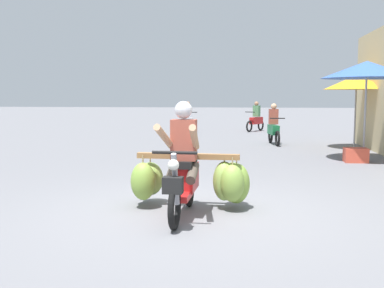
{
  "coord_description": "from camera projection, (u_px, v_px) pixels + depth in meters",
  "views": [
    {
      "loc": [
        0.81,
        -6.19,
        1.65
      ],
      "look_at": [
        -0.08,
        0.79,
        0.9
      ],
      "focal_mm": 42.31,
      "sensor_mm": 36.0,
      "label": 1
    }
  ],
  "objects": [
    {
      "name": "market_umbrella_near_shop",
      "position": [
        356.0,
        82.0,
        13.99
      ],
      "size": [
        1.97,
        1.97,
        2.3
      ],
      "color": "#99999E",
      "rests_on": "ground"
    },
    {
      "name": "motorbike_main_loaded",
      "position": [
        190.0,
        176.0,
        6.5
      ],
      "size": [
        1.82,
        1.84,
        1.58
      ],
      "color": "black",
      "rests_on": "ground"
    },
    {
      "name": "motorbike_distant_far_ahead",
      "position": [
        274.0,
        128.0,
        15.47
      ],
      "size": [
        0.54,
        1.61,
        1.4
      ],
      "color": "black",
      "rests_on": "ground"
    },
    {
      "name": "ground_plane",
      "position": [
        190.0,
        213.0,
        6.38
      ],
      "size": [
        120.0,
        120.0,
        0.0
      ],
      "primitive_type": "plane",
      "color": "slate"
    },
    {
      "name": "produce_crate",
      "position": [
        356.0,
        155.0,
        11.29
      ],
      "size": [
        0.56,
        0.4,
        0.36
      ],
      "primitive_type": "cube",
      "color": "#CC4C38",
      "rests_on": "ground"
    },
    {
      "name": "motorbike_distant_ahead_left",
      "position": [
        256.0,
        119.0,
        21.25
      ],
      "size": [
        0.91,
        1.45,
        1.4
      ],
      "color": "black",
      "rests_on": "ground"
    },
    {
      "name": "market_umbrella_further_along",
      "position": [
        367.0,
        70.0,
        11.23
      ],
      "size": [
        2.23,
        2.23,
        2.52
      ],
      "color": "#99999E",
      "rests_on": "ground"
    },
    {
      "name": "motorbike_distant_ahead_right",
      "position": [
        188.0,
        119.0,
        20.97
      ],
      "size": [
        0.83,
        1.5,
        1.4
      ],
      "color": "black",
      "rests_on": "ground"
    }
  ]
}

